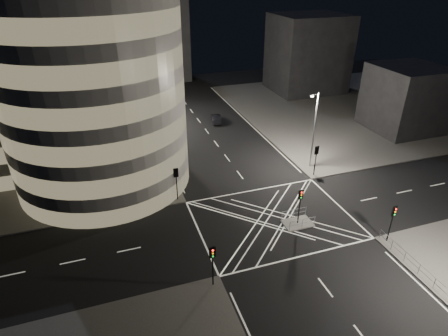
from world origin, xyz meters
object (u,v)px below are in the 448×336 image
object	(u,v)px
traffic_signal_island	(300,200)
traffic_signal_fr	(316,155)
street_lamp_left_near	(160,139)
street_lamp_left_far	(140,95)
central_island	(297,223)
street_lamp_right_far	(314,128)
sedan	(216,119)
traffic_signal_fl	(176,178)
traffic_signal_nr	(393,217)
traffic_signal_nl	(213,259)

from	to	relation	value
traffic_signal_island	traffic_signal_fr	bearing A→B (deg)	50.67
street_lamp_left_near	street_lamp_left_far	world-z (taller)	same
central_island	street_lamp_right_far	distance (m)	13.98
traffic_signal_fr	sedan	distance (m)	22.41
street_lamp_left_near	traffic_signal_fl	bearing A→B (deg)	-83.03
street_lamp_left_far	street_lamp_right_far	world-z (taller)	same
traffic_signal_fl	street_lamp_left_near	xyz separation A→B (m)	(-0.64, 5.20, 2.63)
traffic_signal_fr	street_lamp_right_far	xyz separation A→B (m)	(0.64, 2.20, 2.63)
traffic_signal_fr	traffic_signal_nr	distance (m)	13.60
traffic_signal_nl	street_lamp_left_far	xyz separation A→B (m)	(-0.64, 36.80, 2.63)
traffic_signal_nl	street_lamp_left_far	world-z (taller)	street_lamp_left_far
traffic_signal_island	central_island	bearing A→B (deg)	0.00
traffic_signal_nl	traffic_signal_fr	size ratio (longest dim) A/B	1.00
sedan	traffic_signal_fr	bearing A→B (deg)	116.26
traffic_signal_island	street_lamp_right_far	xyz separation A→B (m)	(7.44, 10.50, 2.63)
street_lamp_left_far	sedan	world-z (taller)	street_lamp_left_far
traffic_signal_fl	street_lamp_left_near	distance (m)	5.86
traffic_signal_nl	street_lamp_right_far	xyz separation A→B (m)	(18.24, 15.80, 2.63)
street_lamp_left_near	sedan	bearing A→B (deg)	53.44
central_island	traffic_signal_island	bearing A→B (deg)	0.00
traffic_signal_fl	traffic_signal_island	bearing A→B (deg)	-37.54
central_island	traffic_signal_island	world-z (taller)	traffic_signal_island
traffic_signal_fr	central_island	bearing A→B (deg)	-129.33
street_lamp_left_far	street_lamp_left_near	bearing A→B (deg)	-90.00
traffic_signal_nr	traffic_signal_fr	bearing A→B (deg)	90.00
traffic_signal_nl	sedan	world-z (taller)	traffic_signal_nl
traffic_signal_fr	street_lamp_left_far	world-z (taller)	street_lamp_left_far
traffic_signal_nr	street_lamp_left_far	xyz separation A→B (m)	(-18.24, 36.80, 2.63)
traffic_signal_nr	street_lamp_right_far	size ratio (longest dim) A/B	0.40
street_lamp_right_far	traffic_signal_fr	bearing A→B (deg)	-106.11
traffic_signal_nl	traffic_signal_nr	xyz separation A→B (m)	(17.60, 0.00, 0.00)
traffic_signal_nr	street_lamp_left_near	xyz separation A→B (m)	(-18.24, 18.80, 2.63)
traffic_signal_nr	traffic_signal_island	bearing A→B (deg)	142.07
traffic_signal_fl	street_lamp_right_far	distance (m)	18.55
street_lamp_right_far	sedan	xyz separation A→B (m)	(-6.84, 19.22, -4.86)
traffic_signal_fl	traffic_signal_fr	distance (m)	17.60
central_island	traffic_signal_fl	xyz separation A→B (m)	(-10.80, 8.30, 2.84)
street_lamp_left_far	traffic_signal_nr	bearing A→B (deg)	-63.64
traffic_signal_fl	traffic_signal_nl	size ratio (longest dim) A/B	1.00
street_lamp_left_near	street_lamp_right_far	world-z (taller)	same
street_lamp_left_near	street_lamp_right_far	distance (m)	19.11
traffic_signal_fl	street_lamp_left_near	size ratio (longest dim) A/B	0.40
street_lamp_left_near	street_lamp_left_far	distance (m)	18.00
traffic_signal_fl	central_island	bearing A→B (deg)	-37.54
traffic_signal_island	street_lamp_left_far	distance (m)	33.61
central_island	traffic_signal_fr	bearing A→B (deg)	50.67
traffic_signal_nr	traffic_signal_island	world-z (taller)	same
central_island	traffic_signal_nl	xyz separation A→B (m)	(-10.80, -5.30, 2.84)
central_island	street_lamp_right_far	world-z (taller)	street_lamp_right_far
traffic_signal_nl	traffic_signal_island	world-z (taller)	same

